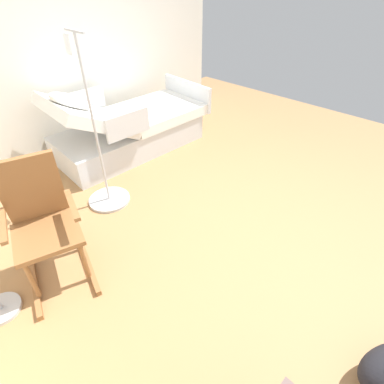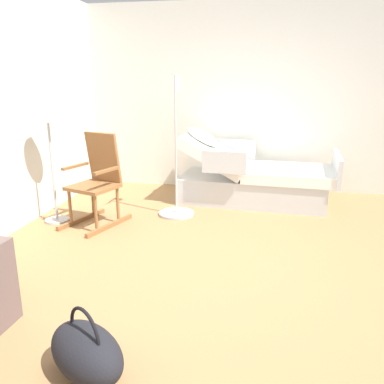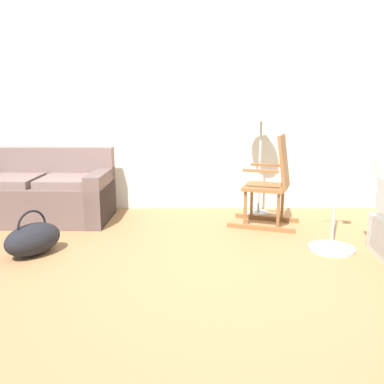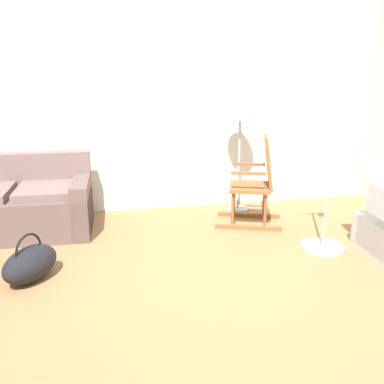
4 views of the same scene
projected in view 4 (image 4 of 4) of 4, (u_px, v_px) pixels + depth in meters
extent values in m
plane|color=#9E7247|center=(215.00, 297.00, 3.44)|extent=(6.85, 6.85, 0.00)
cube|color=silver|center=(169.00, 104.00, 5.33)|extent=(5.68, 0.10, 2.70)
cylinder|color=black|center=(365.00, 243.00, 4.37)|extent=(0.10, 0.10, 0.10)
cube|color=#68534F|center=(17.00, 214.00, 4.70)|extent=(1.62, 0.90, 0.45)
cube|color=#7F6660|center=(49.00, 191.00, 4.65)|extent=(0.69, 0.66, 0.10)
cube|color=#7F6660|center=(19.00, 170.00, 4.91)|extent=(1.60, 0.21, 0.40)
cube|color=#68534F|center=(82.00, 205.00, 4.80)|extent=(0.20, 0.85, 0.60)
cube|color=brown|center=(248.00, 215.00, 5.28)|extent=(0.73, 0.28, 0.05)
cube|color=brown|center=(248.00, 228.00, 4.87)|extent=(0.73, 0.28, 0.05)
cylinder|color=brown|center=(233.00, 208.00, 4.85)|extent=(0.04, 0.04, 0.40)
cylinder|color=brown|center=(234.00, 198.00, 5.21)|extent=(0.04, 0.04, 0.40)
cylinder|color=brown|center=(265.00, 209.00, 4.80)|extent=(0.04, 0.04, 0.40)
cylinder|color=brown|center=(264.00, 199.00, 5.17)|extent=(0.04, 0.04, 0.40)
cube|color=brown|center=(250.00, 187.00, 4.95)|extent=(0.59, 0.60, 0.04)
cube|color=brown|center=(268.00, 162.00, 4.84)|extent=(0.25, 0.45, 0.60)
cube|color=brown|center=(249.00, 173.00, 4.67)|extent=(0.38, 0.17, 0.03)
cube|color=brown|center=(249.00, 164.00, 5.11)|extent=(0.38, 0.17, 0.03)
cylinder|color=#B2B5BA|center=(237.00, 209.00, 5.53)|extent=(0.28, 0.28, 0.03)
cylinder|color=#B2B5BA|center=(239.00, 165.00, 5.37)|extent=(0.03, 0.03, 1.15)
cone|color=silver|center=(241.00, 107.00, 5.16)|extent=(0.34, 0.34, 0.30)
ellipsoid|color=black|center=(30.00, 264.00, 3.69)|extent=(0.58, 0.64, 0.30)
torus|color=black|center=(29.00, 250.00, 3.65)|extent=(0.19, 0.26, 0.30)
cylinder|color=#B2B5BA|center=(322.00, 247.00, 4.37)|extent=(0.44, 0.44, 0.03)
cylinder|color=#B2B5BA|center=(330.00, 167.00, 4.13)|extent=(0.02, 0.02, 1.65)
cube|color=#B2B5BA|center=(338.00, 80.00, 3.90)|extent=(0.28, 0.02, 0.02)
cube|color=white|center=(348.00, 92.00, 3.95)|extent=(0.09, 0.04, 0.16)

